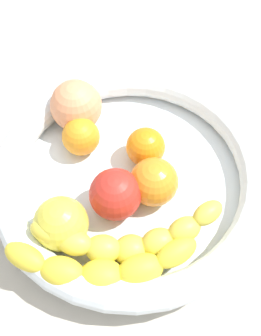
{
  "coord_description": "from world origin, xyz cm",
  "views": [
    {
      "loc": [
        -28.36,
        6.73,
        52.26
      ],
      "look_at": [
        0.0,
        0.0,
        7.85
      ],
      "focal_mm": 43.68,
      "sensor_mm": 36.0,
      "label": 1
    }
  ],
  "objects_px": {
    "banana_draped_left": "(130,240)",
    "orange_mid_right": "(81,137)",
    "orange_front": "(146,147)",
    "apple_yellow": "(61,224)",
    "fruit_bowl": "(130,176)",
    "peach_blush": "(76,106)",
    "banana_draped_right": "(101,269)",
    "orange_mid_left": "(154,182)",
    "tomato_red": "(115,194)"
  },
  "relations": [
    {
      "from": "orange_mid_left",
      "to": "orange_front",
      "type": "bearing_deg",
      "value": -4.46
    },
    {
      "from": "orange_mid_right",
      "to": "banana_draped_right",
      "type": "bearing_deg",
      "value": 177.38
    },
    {
      "from": "banana_draped_left",
      "to": "tomato_red",
      "type": "relative_size",
      "value": 3.57
    },
    {
      "from": "banana_draped_left",
      "to": "orange_mid_right",
      "type": "bearing_deg",
      "value": 10.46
    },
    {
      "from": "banana_draped_left",
      "to": "orange_mid_right",
      "type": "distance_m",
      "value": 0.17
    },
    {
      "from": "orange_front",
      "to": "apple_yellow",
      "type": "distance_m",
      "value": 0.16
    },
    {
      "from": "banana_draped_left",
      "to": "apple_yellow",
      "type": "xyz_separation_m",
      "value": [
        0.04,
        0.08,
        0.0
      ]
    },
    {
      "from": "peach_blush",
      "to": "orange_front",
      "type": "bearing_deg",
      "value": -136.95
    },
    {
      "from": "fruit_bowl",
      "to": "orange_front",
      "type": "height_order",
      "value": "orange_front"
    },
    {
      "from": "orange_mid_left",
      "to": "peach_blush",
      "type": "bearing_deg",
      "value": 27.53
    },
    {
      "from": "orange_front",
      "to": "tomato_red",
      "type": "relative_size",
      "value": 0.81
    },
    {
      "from": "orange_mid_left",
      "to": "peach_blush",
      "type": "xyz_separation_m",
      "value": [
        0.14,
        0.08,
        0.01
      ]
    },
    {
      "from": "banana_draped_left",
      "to": "tomato_red",
      "type": "height_order",
      "value": "tomato_red"
    },
    {
      "from": "fruit_bowl",
      "to": "orange_mid_left",
      "type": "relative_size",
      "value": 5.81
    },
    {
      "from": "banana_draped_left",
      "to": "banana_draped_right",
      "type": "relative_size",
      "value": 1.04
    },
    {
      "from": "banana_draped_left",
      "to": "orange_front",
      "type": "height_order",
      "value": "banana_draped_left"
    },
    {
      "from": "orange_mid_right",
      "to": "peach_blush",
      "type": "xyz_separation_m",
      "value": [
        0.05,
        -0.0,
        0.01
      ]
    },
    {
      "from": "orange_mid_right",
      "to": "apple_yellow",
      "type": "height_order",
      "value": "apple_yellow"
    },
    {
      "from": "tomato_red",
      "to": "orange_mid_right",
      "type": "bearing_deg",
      "value": 14.3
    },
    {
      "from": "tomato_red",
      "to": "fruit_bowl",
      "type": "bearing_deg",
      "value": -37.9
    },
    {
      "from": "banana_draped_right",
      "to": "orange_mid_right",
      "type": "xyz_separation_m",
      "value": [
        0.19,
        -0.01,
        -0.0
      ]
    },
    {
      "from": "orange_mid_right",
      "to": "peach_blush",
      "type": "bearing_deg",
      "value": -2.93
    },
    {
      "from": "banana_draped_left",
      "to": "orange_mid_left",
      "type": "bearing_deg",
      "value": -34.13
    },
    {
      "from": "orange_mid_left",
      "to": "tomato_red",
      "type": "relative_size",
      "value": 0.95
    },
    {
      "from": "peach_blush",
      "to": "orange_mid_left",
      "type": "bearing_deg",
      "value": -152.47
    },
    {
      "from": "fruit_bowl",
      "to": "peach_blush",
      "type": "bearing_deg",
      "value": 24.01
    },
    {
      "from": "tomato_red",
      "to": "apple_yellow",
      "type": "bearing_deg",
      "value": 108.77
    },
    {
      "from": "orange_front",
      "to": "orange_mid_right",
      "type": "height_order",
      "value": "same"
    },
    {
      "from": "orange_front",
      "to": "banana_draped_right",
      "type": "bearing_deg",
      "value": 149.32
    },
    {
      "from": "orange_mid_right",
      "to": "apple_yellow",
      "type": "xyz_separation_m",
      "value": [
        -0.13,
        0.04,
        0.01
      ]
    },
    {
      "from": "banana_draped_left",
      "to": "orange_front",
      "type": "xyz_separation_m",
      "value": [
        0.13,
        -0.05,
        -0.0
      ]
    },
    {
      "from": "fruit_bowl",
      "to": "orange_mid_left",
      "type": "distance_m",
      "value": 0.04
    },
    {
      "from": "tomato_red",
      "to": "banana_draped_left",
      "type": "bearing_deg",
      "value": -176.15
    },
    {
      "from": "fruit_bowl",
      "to": "apple_yellow",
      "type": "xyz_separation_m",
      "value": [
        -0.06,
        0.1,
        0.02
      ]
    },
    {
      "from": "fruit_bowl",
      "to": "peach_blush",
      "type": "relative_size",
      "value": 4.94
    },
    {
      "from": "orange_mid_right",
      "to": "orange_mid_left",
      "type": "bearing_deg",
      "value": -141.21
    },
    {
      "from": "orange_front",
      "to": "apple_yellow",
      "type": "height_order",
      "value": "apple_yellow"
    },
    {
      "from": "banana_draped_right",
      "to": "tomato_red",
      "type": "xyz_separation_m",
      "value": [
        0.09,
        -0.04,
        0.01
      ]
    },
    {
      "from": "banana_draped_right",
      "to": "apple_yellow",
      "type": "xyz_separation_m",
      "value": [
        0.06,
        0.04,
        0.01
      ]
    },
    {
      "from": "banana_draped_left",
      "to": "peach_blush",
      "type": "distance_m",
      "value": 0.22
    },
    {
      "from": "orange_front",
      "to": "orange_mid_right",
      "type": "bearing_deg",
      "value": 65.35
    },
    {
      "from": "orange_mid_right",
      "to": "peach_blush",
      "type": "distance_m",
      "value": 0.05
    },
    {
      "from": "apple_yellow",
      "to": "orange_mid_left",
      "type": "bearing_deg",
      "value": -75.62
    },
    {
      "from": "banana_draped_right",
      "to": "orange_front",
      "type": "bearing_deg",
      "value": -30.68
    },
    {
      "from": "orange_front",
      "to": "orange_mid_right",
      "type": "xyz_separation_m",
      "value": [
        0.04,
        0.08,
        -0.0
      ]
    },
    {
      "from": "banana_draped_right",
      "to": "orange_mid_right",
      "type": "bearing_deg",
      "value": -2.62
    },
    {
      "from": "banana_draped_left",
      "to": "orange_mid_left",
      "type": "height_order",
      "value": "orange_mid_left"
    },
    {
      "from": "orange_mid_left",
      "to": "fruit_bowl",
      "type": "bearing_deg",
      "value": 39.75
    },
    {
      "from": "orange_mid_left",
      "to": "apple_yellow",
      "type": "height_order",
      "value": "apple_yellow"
    },
    {
      "from": "banana_draped_left",
      "to": "orange_front",
      "type": "bearing_deg",
      "value": -21.92
    }
  ]
}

